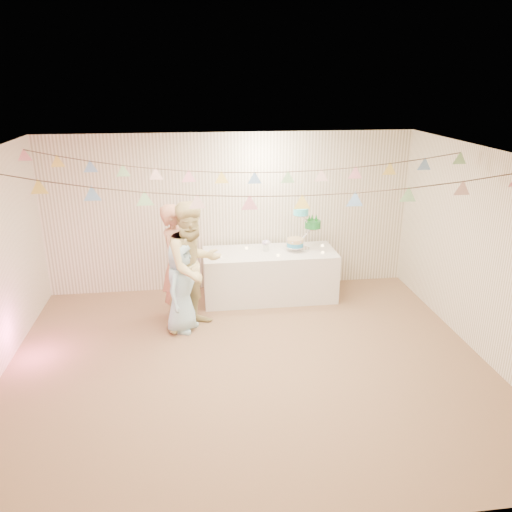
{
  "coord_description": "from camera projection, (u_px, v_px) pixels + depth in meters",
  "views": [
    {
      "loc": [
        -0.61,
        -5.42,
        3.42
      ],
      "look_at": [
        0.2,
        0.8,
        1.15
      ],
      "focal_mm": 35.0,
      "sensor_mm": 36.0,
      "label": 1
    }
  ],
  "objects": [
    {
      "name": "floor",
      "position": [
        248.0,
        364.0,
        6.29
      ],
      "size": [
        6.0,
        6.0,
        0.0
      ],
      "primitive_type": "plane",
      "color": "#806045",
      "rests_on": "ground"
    },
    {
      "name": "ceiling",
      "position": [
        247.0,
        156.0,
        5.4
      ],
      "size": [
        6.0,
        6.0,
        0.0
      ],
      "primitive_type": "plane",
      "color": "white",
      "rests_on": "ground"
    },
    {
      "name": "back_wall",
      "position": [
        231.0,
        213.0,
        8.18
      ],
      "size": [
        6.0,
        6.0,
        0.0
      ],
      "primitive_type": "plane",
      "color": "white",
      "rests_on": "ground"
    },
    {
      "name": "front_wall",
      "position": [
        288.0,
        395.0,
        3.51
      ],
      "size": [
        6.0,
        6.0,
        0.0
      ],
      "primitive_type": "plane",
      "color": "white",
      "rests_on": "ground"
    },
    {
      "name": "right_wall",
      "position": [
        487.0,
        256.0,
        6.21
      ],
      "size": [
        5.0,
        5.0,
        0.0
      ],
      "primitive_type": "plane",
      "color": "white",
      "rests_on": "ground"
    },
    {
      "name": "table",
      "position": [
        269.0,
        275.0,
        8.06
      ],
      "size": [
        2.1,
        0.84,
        0.79
      ],
      "primitive_type": "cube",
      "color": "white",
      "rests_on": "floor"
    },
    {
      "name": "cake_stand",
      "position": [
        303.0,
        230.0,
        7.93
      ],
      "size": [
        0.64,
        0.38,
        0.71
      ],
      "primitive_type": null,
      "color": "silver",
      "rests_on": "table"
    },
    {
      "name": "cake_bottom",
      "position": [
        294.0,
        248.0,
        7.94
      ],
      "size": [
        0.31,
        0.31,
        0.15
      ],
      "primitive_type": null,
      "color": "#2A8BC4",
      "rests_on": "cake_stand"
    },
    {
      "name": "cake_middle",
      "position": [
        313.0,
        228.0,
        8.03
      ],
      "size": [
        0.27,
        0.27,
        0.22
      ],
      "primitive_type": null,
      "color": "#1A7A31",
      "rests_on": "cake_stand"
    },
    {
      "name": "cake_top_tier",
      "position": [
        301.0,
        215.0,
        7.8
      ],
      "size": [
        0.25,
        0.25,
        0.19
      ],
      "primitive_type": null,
      "color": "#4ADEEA",
      "rests_on": "cake_stand"
    },
    {
      "name": "platter",
      "position": [
        238.0,
        256.0,
        7.82
      ],
      "size": [
        0.37,
        0.37,
        0.02
      ],
      "primitive_type": "cylinder",
      "color": "white",
      "rests_on": "table"
    },
    {
      "name": "posy",
      "position": [
        266.0,
        248.0,
        7.95
      ],
      "size": [
        0.15,
        0.15,
        0.18
      ],
      "primitive_type": null,
      "color": "white",
      "rests_on": "table"
    },
    {
      "name": "person_adult_a",
      "position": [
        177.0,
        264.0,
        7.17
      ],
      "size": [
        0.62,
        0.75,
        1.75
      ],
      "primitive_type": "imported",
      "rotation": [
        0.0,
        0.0,
        1.21
      ],
      "color": "tan",
      "rests_on": "floor"
    },
    {
      "name": "person_adult_b",
      "position": [
        193.0,
        266.0,
        6.93
      ],
      "size": [
        1.14,
        1.09,
        1.85
      ],
      "primitive_type": "imported",
      "rotation": [
        0.0,
        0.0,
        0.6
      ],
      "color": "#D1BF80",
      "rests_on": "floor"
    },
    {
      "name": "person_child",
      "position": [
        181.0,
        287.0,
        6.93
      ],
      "size": [
        0.66,
        0.76,
        1.31
      ],
      "primitive_type": "imported",
      "rotation": [
        0.0,
        0.0,
        1.11
      ],
      "color": "#A2D1E6",
      "rests_on": "floor"
    },
    {
      "name": "bunting_back",
      "position": [
        238.0,
        163.0,
        6.51
      ],
      "size": [
        5.6,
        1.1,
        0.4
      ],
      "primitive_type": null,
      "color": "pink",
      "rests_on": "ceiling"
    },
    {
      "name": "bunting_front",
      "position": [
        249.0,
        185.0,
        5.31
      ],
      "size": [
        5.6,
        0.9,
        0.36
      ],
      "primitive_type": null,
      "color": "#72A5E5",
      "rests_on": "ceiling"
    },
    {
      "name": "tealight_0",
      "position": [
        220.0,
        256.0,
        7.68
      ],
      "size": [
        0.04,
        0.04,
        0.03
      ],
      "primitive_type": "cylinder",
      "color": "#FFD88C",
      "rests_on": "table"
    },
    {
      "name": "tealight_1",
      "position": [
        246.0,
        248.0,
        8.04
      ],
      "size": [
        0.04,
        0.04,
        0.03
      ],
      "primitive_type": "cylinder",
      "color": "#FFD88C",
      "rests_on": "table"
    },
    {
      "name": "tealight_2",
      "position": [
        278.0,
        255.0,
        7.72
      ],
      "size": [
        0.04,
        0.04,
        0.03
      ],
      "primitive_type": "cylinder",
      "color": "#FFD88C",
      "rests_on": "table"
    },
    {
      "name": "tealight_3",
      "position": [
        289.0,
        245.0,
        8.16
      ],
      "size": [
        0.04,
        0.04,
        0.03
      ],
      "primitive_type": "cylinder",
      "color": "#FFD88C",
      "rests_on": "table"
    },
    {
      "name": "tealight_4",
      "position": [
        323.0,
        252.0,
        7.85
      ],
      "size": [
        0.04,
        0.04,
        0.03
      ],
      "primitive_type": "cylinder",
      "color": "#FFD88C",
      "rests_on": "table"
    },
    {
      "name": "tealight_5",
      "position": [
        322.0,
        245.0,
        8.17
      ],
      "size": [
        0.04,
        0.04,
        0.03
      ],
      "primitive_type": "cylinder",
      "color": "#FFD88C",
      "rests_on": "table"
    }
  ]
}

